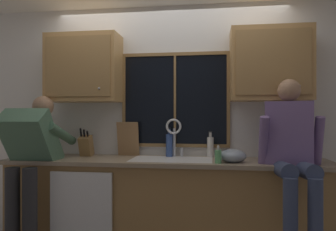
% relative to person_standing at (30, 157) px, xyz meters
% --- Properties ---
extents(back_wall, '(5.53, 0.12, 2.55)m').
position_rel_person_standing_xyz_m(back_wall, '(1.26, 0.67, 0.32)').
color(back_wall, silver).
rests_on(back_wall, floor).
extents(window_glass, '(1.10, 0.02, 0.95)m').
position_rel_person_standing_xyz_m(window_glass, '(1.32, 0.60, 0.57)').
color(window_glass, black).
extents(window_frame_top, '(1.17, 0.02, 0.04)m').
position_rel_person_standing_xyz_m(window_frame_top, '(1.32, 0.59, 1.06)').
color(window_frame_top, olive).
extents(window_frame_bottom, '(1.17, 0.02, 0.04)m').
position_rel_person_standing_xyz_m(window_frame_bottom, '(1.32, 0.59, 0.07)').
color(window_frame_bottom, olive).
extents(window_frame_left, '(0.03, 0.02, 0.95)m').
position_rel_person_standing_xyz_m(window_frame_left, '(0.75, 0.59, 0.57)').
color(window_frame_left, olive).
extents(window_frame_right, '(0.03, 0.02, 0.95)m').
position_rel_person_standing_xyz_m(window_frame_right, '(1.89, 0.59, 0.57)').
color(window_frame_right, olive).
extents(window_mullion_center, '(0.02, 0.02, 0.95)m').
position_rel_person_standing_xyz_m(window_mullion_center, '(1.32, 0.59, 0.57)').
color(window_mullion_center, olive).
extents(lower_cabinet_run, '(3.13, 0.58, 0.88)m').
position_rel_person_standing_xyz_m(lower_cabinet_run, '(1.26, 0.32, -0.52)').
color(lower_cabinet_run, '#A07744').
rests_on(lower_cabinet_run, floor).
extents(countertop, '(3.19, 0.62, 0.04)m').
position_rel_person_standing_xyz_m(countertop, '(1.26, 0.30, -0.06)').
color(countertop, gray).
rests_on(countertop, lower_cabinet_run).
extents(dishwasher_front, '(0.60, 0.02, 0.74)m').
position_rel_person_standing_xyz_m(dishwasher_front, '(0.50, 0.00, -0.50)').
color(dishwasher_front, white).
extents(upper_cabinet_left, '(0.77, 0.36, 0.72)m').
position_rel_person_standing_xyz_m(upper_cabinet_left, '(0.35, 0.44, 0.90)').
color(upper_cabinet_left, '#B2844C').
extents(upper_cabinet_right, '(0.77, 0.36, 0.72)m').
position_rel_person_standing_xyz_m(upper_cabinet_right, '(2.29, 0.44, 0.90)').
color(upper_cabinet_right, '#B2844C').
extents(sink, '(0.80, 0.46, 0.21)m').
position_rel_person_standing_xyz_m(sink, '(1.32, 0.31, -0.14)').
color(sink, silver).
rests_on(sink, lower_cabinet_run).
extents(faucet, '(0.18, 0.09, 0.40)m').
position_rel_person_standing_xyz_m(faucet, '(1.33, 0.49, 0.21)').
color(faucet, silver).
rests_on(faucet, countertop).
extents(person_standing, '(0.53, 0.69, 1.55)m').
position_rel_person_standing_xyz_m(person_standing, '(0.00, 0.00, 0.00)').
color(person_standing, '#262628').
rests_on(person_standing, floor).
extents(person_sitting_on_counter, '(0.54, 0.64, 1.26)m').
position_rel_person_standing_xyz_m(person_sitting_on_counter, '(2.40, 0.04, 0.15)').
color(person_sitting_on_counter, '#384260').
rests_on(person_sitting_on_counter, countertop).
extents(knife_block, '(0.12, 0.18, 0.32)m').
position_rel_person_standing_xyz_m(knife_block, '(0.38, 0.43, 0.07)').
color(knife_block, olive).
rests_on(knife_block, countertop).
extents(cutting_board, '(0.23, 0.10, 0.37)m').
position_rel_person_standing_xyz_m(cutting_board, '(0.82, 0.52, 0.14)').
color(cutting_board, '#997047').
rests_on(cutting_board, countertop).
extents(mixing_bowl, '(0.25, 0.25, 0.13)m').
position_rel_person_standing_xyz_m(mixing_bowl, '(1.91, 0.21, 0.02)').
color(mixing_bowl, '#8C99A8').
rests_on(mixing_bowl, countertop).
extents(soap_dispenser, '(0.06, 0.07, 0.17)m').
position_rel_person_standing_xyz_m(soap_dispenser, '(1.77, 0.11, 0.03)').
color(soap_dispenser, '#59A566').
rests_on(soap_dispenser, countertop).
extents(bottle_green_glass, '(0.07, 0.07, 0.31)m').
position_rel_person_standing_xyz_m(bottle_green_glass, '(1.27, 0.51, 0.09)').
color(bottle_green_glass, '#334C8C').
rests_on(bottle_green_glass, countertop).
extents(bottle_tall_clear, '(0.07, 0.07, 0.27)m').
position_rel_person_standing_xyz_m(bottle_tall_clear, '(1.70, 0.53, 0.07)').
color(bottle_tall_clear, silver).
rests_on(bottle_tall_clear, countertop).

